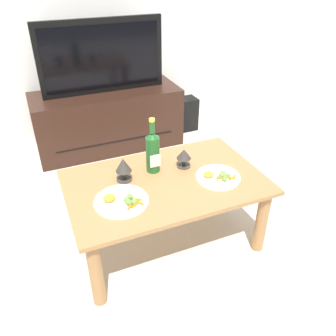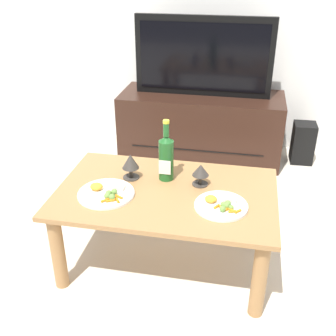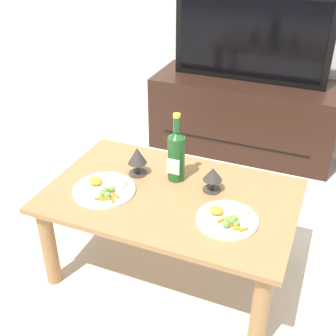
% 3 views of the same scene
% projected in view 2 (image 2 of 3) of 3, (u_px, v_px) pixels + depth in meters
% --- Properties ---
extents(ground_plane, '(6.40, 6.40, 0.00)m').
position_uv_depth(ground_plane, '(166.00, 260.00, 2.32)').
color(ground_plane, beige).
extents(dining_table, '(1.11, 0.70, 0.45)m').
position_uv_depth(dining_table, '(166.00, 204.00, 2.14)').
color(dining_table, '#9E7042').
rests_on(dining_table, ground_plane).
extents(tv_stand, '(1.28, 0.50, 0.53)m').
position_uv_depth(tv_stand, '(201.00, 126.00, 3.38)').
color(tv_stand, black).
rests_on(tv_stand, ground_plane).
extents(tv_screen, '(1.04, 0.05, 0.59)m').
position_uv_depth(tv_screen, '(203.00, 57.00, 3.12)').
color(tv_screen, black).
rests_on(tv_screen, tv_stand).
extents(floor_speaker, '(0.17, 0.17, 0.33)m').
position_uv_depth(floor_speaker, '(303.00, 143.00, 3.33)').
color(floor_speaker, black).
rests_on(floor_speaker, ground_plane).
extents(wine_bottle, '(0.08, 0.08, 0.33)m').
position_uv_depth(wine_bottle, '(166.00, 156.00, 2.16)').
color(wine_bottle, '#1E5923').
rests_on(wine_bottle, dining_table).
extents(goblet_left, '(0.09, 0.09, 0.14)m').
position_uv_depth(goblet_left, '(131.00, 163.00, 2.18)').
color(goblet_left, '#38332D').
rests_on(goblet_left, dining_table).
extents(goblet_right, '(0.09, 0.09, 0.12)m').
position_uv_depth(goblet_right, '(201.00, 171.00, 2.13)').
color(goblet_right, '#38332D').
rests_on(goblet_right, dining_table).
extents(dinner_plate_left, '(0.28, 0.28, 0.05)m').
position_uv_depth(dinner_plate_left, '(106.00, 193.00, 2.07)').
color(dinner_plate_left, white).
rests_on(dinner_plate_left, dining_table).
extents(dinner_plate_right, '(0.26, 0.26, 0.04)m').
position_uv_depth(dinner_plate_right, '(221.00, 205.00, 1.97)').
color(dinner_plate_right, white).
rests_on(dinner_plate_right, dining_table).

